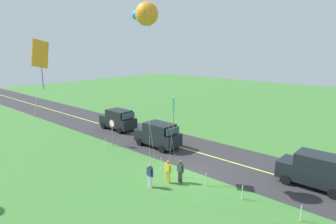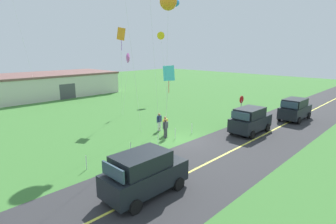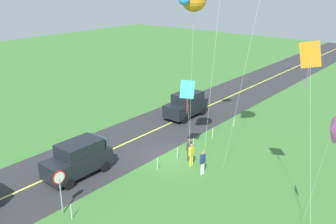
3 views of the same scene
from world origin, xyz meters
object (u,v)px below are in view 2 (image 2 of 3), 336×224
(car_parked_east_near, at_px, (295,109))
(warehouse_distant, at_px, (53,84))
(kite_red_low, at_px, (169,74))
(kite_pink_drift, at_px, (161,36))
(car_parked_west_near, at_px, (144,173))
(person_adult_near, at_px, (165,125))
(kite_orange_near, at_px, (129,58))
(car_suv_foreground, at_px, (250,120))
(kite_blue_mid, at_px, (169,2))
(person_child_watcher, at_px, (159,121))
(stop_sign, at_px, (241,103))
(kite_green_far, at_px, (121,36))
(person_adult_companion, at_px, (166,128))

(car_parked_east_near, bearing_deg, warehouse_distant, 108.04)
(kite_red_low, relative_size, kite_pink_drift, 0.61)
(car_parked_west_near, height_order, person_adult_near, car_parked_west_near)
(kite_orange_near, bearing_deg, car_parked_west_near, -125.52)
(kite_red_low, bearing_deg, car_suv_foreground, -37.94)
(kite_blue_mid, bearing_deg, person_child_watcher, 141.98)
(stop_sign, bearing_deg, car_parked_west_near, -166.70)
(person_adult_near, height_order, kite_orange_near, kite_orange_near)
(person_adult_near, xyz_separation_m, kite_green_far, (1.12, 7.38, 7.62))
(car_suv_foreground, relative_size, stop_sign, 1.72)
(stop_sign, bearing_deg, kite_orange_near, 114.55)
(car_suv_foreground, bearing_deg, warehouse_distant, 96.39)
(person_adult_near, distance_m, warehouse_distant, 27.43)
(car_parked_west_near, bearing_deg, car_parked_east_near, -0.12)
(person_adult_near, bearing_deg, kite_pink_drift, 69.70)
(person_child_watcher, bearing_deg, stop_sign, 177.61)
(stop_sign, bearing_deg, car_parked_east_near, -43.98)
(car_parked_west_near, height_order, person_child_watcher, car_parked_west_near)
(kite_green_far, distance_m, kite_orange_near, 3.89)
(car_parked_west_near, distance_m, kite_blue_mid, 14.66)
(car_parked_east_near, relative_size, car_parked_west_near, 1.00)
(stop_sign, xyz_separation_m, kite_blue_mid, (-7.65, 2.87, 9.10))
(car_parked_west_near, distance_m, kite_green_far, 17.54)
(stop_sign, relative_size, kite_blue_mid, 0.22)
(stop_sign, relative_size, kite_orange_near, 0.38)
(kite_blue_mid, distance_m, warehouse_distant, 28.19)
(kite_blue_mid, relative_size, warehouse_distant, 0.63)
(person_adult_companion, height_order, warehouse_distant, warehouse_distant)
(car_suv_foreground, xyz_separation_m, car_parked_east_near, (7.27, -1.18, 0.00))
(kite_orange_near, bearing_deg, person_adult_near, -110.46)
(kite_blue_mid, height_order, warehouse_distant, kite_blue_mid)
(warehouse_distant, bearing_deg, stop_sign, -76.94)
(car_suv_foreground, height_order, person_child_watcher, car_suv_foreground)
(kite_red_low, bearing_deg, kite_orange_near, 70.09)
(person_adult_near, distance_m, person_child_watcher, 1.31)
(stop_sign, height_order, kite_red_low, kite_red_low)
(person_adult_near, distance_m, kite_orange_near, 11.36)
(car_suv_foreground, distance_m, kite_green_far, 14.96)
(person_adult_companion, relative_size, kite_orange_near, 0.24)
(kite_red_low, distance_m, kite_blue_mid, 5.97)
(person_adult_near, relative_size, kite_orange_near, 0.24)
(person_adult_companion, relative_size, kite_green_far, 0.17)
(car_suv_foreground, height_order, stop_sign, stop_sign)
(car_parked_west_near, relative_size, person_adult_companion, 2.75)
(kite_green_far, xyz_separation_m, warehouse_distant, (0.83, 19.97, -6.73))
(kite_pink_drift, relative_size, kite_orange_near, 1.43)
(kite_red_low, height_order, kite_green_far, kite_green_far)
(car_parked_west_near, xyz_separation_m, person_adult_companion, (6.93, 5.42, -0.29))
(stop_sign, height_order, person_adult_companion, stop_sign)
(kite_blue_mid, relative_size, kite_green_far, 1.25)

